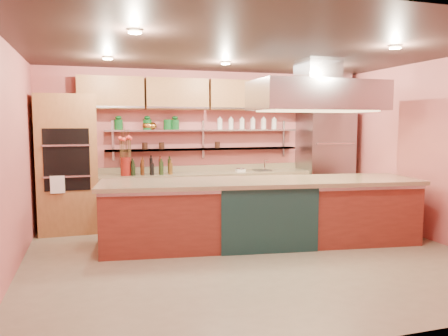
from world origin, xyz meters
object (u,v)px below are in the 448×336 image
object	(u,v)px
copper_kettle	(152,126)
green_canister	(168,125)
flower_vase	(126,166)
kitchen_scale	(240,169)
refrigerator	(325,163)
island	(262,212)

from	to	relation	value
copper_kettle	green_canister	distance (m)	0.28
flower_vase	green_canister	world-z (taller)	green_canister
green_canister	kitchen_scale	bearing A→B (deg)	-9.48
kitchen_scale	green_canister	size ratio (longest dim) A/B	0.89
green_canister	copper_kettle	bearing A→B (deg)	180.00
flower_vase	copper_kettle	world-z (taller)	copper_kettle
refrigerator	kitchen_scale	world-z (taller)	refrigerator
kitchen_scale	copper_kettle	distance (m)	1.81
refrigerator	island	world-z (taller)	refrigerator
refrigerator	island	xyz separation A→B (m)	(-1.98, -1.59, -0.56)
flower_vase	island	bearing A→B (deg)	-40.27
island	green_canister	distance (m)	2.50
flower_vase	green_canister	bearing A→B (deg)	15.83
flower_vase	green_canister	xyz separation A→B (m)	(0.78, 0.22, 0.72)
island	kitchen_scale	world-z (taller)	kitchen_scale
kitchen_scale	refrigerator	bearing A→B (deg)	-18.67
refrigerator	kitchen_scale	bearing A→B (deg)	179.68
flower_vase	copper_kettle	distance (m)	0.88
copper_kettle	kitchen_scale	bearing A→B (deg)	-7.82
flower_vase	green_canister	size ratio (longest dim) A/B	1.73
kitchen_scale	green_canister	xyz separation A→B (m)	(-1.32, 0.22, 0.83)
refrigerator	green_canister	world-z (taller)	refrigerator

